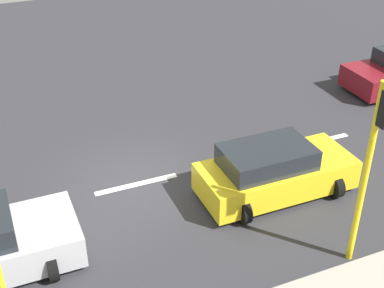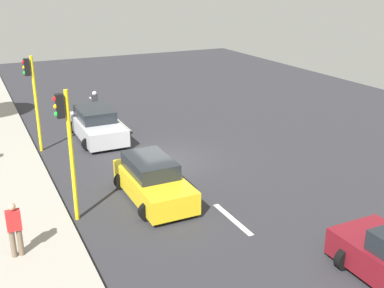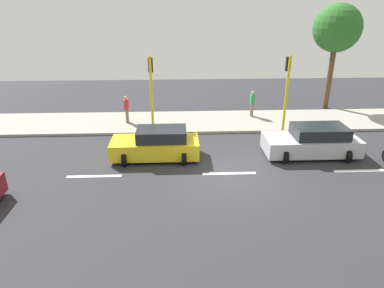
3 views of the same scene
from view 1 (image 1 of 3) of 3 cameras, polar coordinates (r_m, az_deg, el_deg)
The scene contains 5 objects.
ground_plane at distance 15.07m, azimuth -5.99°, elevation -4.51°, with size 40.00×60.00×0.10m, color #2D2D33.
lane_stripe_mid at distance 15.03m, azimuth -6.00°, elevation -4.34°, with size 0.20×2.40×0.01m, color white.
lane_stripe_south at distance 17.37m, azimuth 13.17°, elevation 0.22°, with size 0.20×2.40×0.01m, color white.
car_yellow_cab at distance 14.40m, azimuth 8.81°, elevation -2.93°, with size 2.19×4.23×1.52m.
traffic_light_corner at distance 11.43m, azimuth 18.92°, elevation -0.95°, with size 0.49×0.24×4.50m.
Camera 1 is at (11.84, -3.32, 8.65)m, focal length 49.59 mm.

